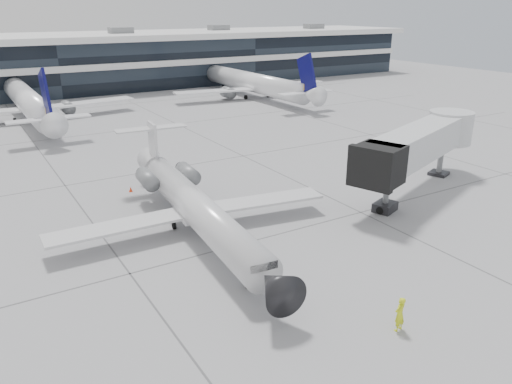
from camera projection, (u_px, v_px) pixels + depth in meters
ground at (260, 239)px, 37.32m from camera, size 220.00×220.00×0.00m
terminal at (49, 67)px, 101.34m from camera, size 170.00×22.00×10.00m
bg_jet_center at (31, 119)px, 77.53m from camera, size 32.00×40.00×9.60m
bg_jet_right at (252, 97)px, 96.98m from camera, size 32.00×40.00×9.60m
regional_jet at (194, 205)px, 37.95m from camera, size 21.95×27.42×6.33m
jet_bridge at (423, 142)px, 46.09m from camera, size 19.32×9.75×6.37m
ramp_worker at (400, 314)px, 26.45m from camera, size 0.80×0.61×1.99m
traffic_cone at (131, 189)px, 46.87m from camera, size 0.34×0.34×0.49m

